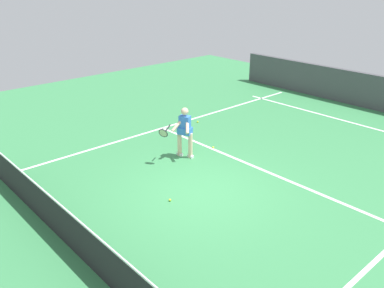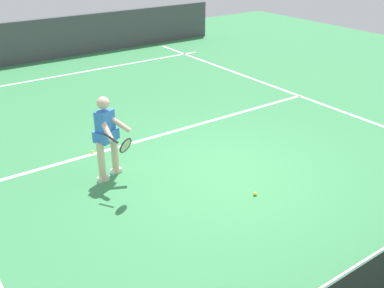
% 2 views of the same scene
% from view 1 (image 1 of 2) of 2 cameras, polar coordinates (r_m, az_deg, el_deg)
% --- Properties ---
extents(ground_plane, '(26.43, 26.43, 0.00)m').
position_cam_1_polar(ground_plane, '(10.59, 1.42, -6.50)').
color(ground_plane, '#38844C').
extents(court_back_wall, '(13.56, 0.24, 1.39)m').
position_cam_1_polar(court_back_wall, '(18.13, 24.86, 6.36)').
color(court_back_wall, '#47474C').
rests_on(court_back_wall, ground).
extents(baseline_marking, '(9.56, 0.10, 0.01)m').
position_cam_1_polar(baseline_marking, '(16.40, 21.29, 2.79)').
color(baseline_marking, white).
rests_on(baseline_marking, ground).
extents(service_line_marking, '(8.56, 0.10, 0.01)m').
position_cam_1_polar(service_line_marking, '(11.97, 8.72, -3.12)').
color(service_line_marking, white).
rests_on(service_line_marking, ground).
extents(sideline_left_marking, '(0.10, 18.33, 0.01)m').
position_cam_1_polar(sideline_left_marking, '(8.57, 22.40, -16.44)').
color(sideline_left_marking, white).
rests_on(sideline_left_marking, ground).
extents(sideline_right_marking, '(0.10, 18.33, 0.01)m').
position_cam_1_polar(sideline_right_marking, '(13.70, -10.98, 0.15)').
color(sideline_right_marking, white).
rests_on(sideline_right_marking, ground).
extents(court_net, '(9.24, 0.08, 1.01)m').
position_cam_1_polar(court_net, '(8.63, -16.62, -11.39)').
color(court_net, '#4C4C51').
rests_on(court_net, ground).
extents(tennis_player, '(0.67, 1.12, 1.55)m').
position_cam_1_polar(tennis_player, '(12.14, -1.10, 1.87)').
color(tennis_player, beige).
rests_on(tennis_player, ground).
extents(tennis_ball_near, '(0.07, 0.07, 0.07)m').
position_cam_1_polar(tennis_ball_near, '(13.06, 2.96, -0.46)').
color(tennis_ball_near, '#D1E533').
rests_on(tennis_ball_near, ground).
extents(tennis_ball_mid, '(0.07, 0.07, 0.07)m').
position_cam_1_polar(tennis_ball_mid, '(10.13, -3.08, -7.78)').
color(tennis_ball_mid, '#D1E533').
rests_on(tennis_ball_mid, ground).
extents(tennis_ball_far, '(0.07, 0.07, 0.07)m').
position_cam_1_polar(tennis_ball_far, '(15.28, 0.80, 3.10)').
color(tennis_ball_far, '#D1E533').
rests_on(tennis_ball_far, ground).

